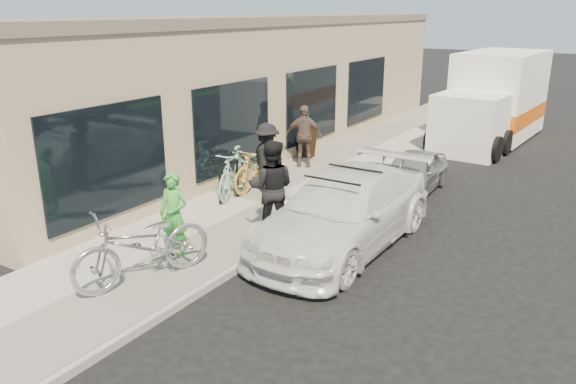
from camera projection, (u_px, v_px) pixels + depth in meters
The scene contains 17 objects.
ground at pixel (256, 279), 9.63m from camera, with size 120.00×120.00×0.00m, color black.
sidewalk at pixel (260, 205), 13.04m from camera, with size 3.00×34.00×0.15m, color #A7A296.
curb at pixel (318, 218), 12.26m from camera, with size 0.12×34.00×0.13m, color #9B948D.
storefront at pixel (265, 84), 18.06m from camera, with size 3.60×20.00×4.22m.
bike_rack at pixel (229, 177), 13.01m from camera, with size 0.10×0.66×0.93m.
sandwich_board at pixel (304, 141), 16.90m from camera, with size 0.59×0.60×0.97m.
sedan_white at pixel (344, 211), 10.79m from camera, with size 2.14×5.02×1.48m.
sedan_silver at pixel (412, 173), 14.06m from camera, with size 1.22×3.04×1.04m, color gray.
moving_truck at pixel (494, 102), 19.43m from camera, with size 2.67×6.28×3.02m.
tandem_bike at pixel (143, 246), 9.05m from camera, with size 0.83×2.39×1.26m, color #B0B0B2.
woman_rider at pixel (174, 214), 10.03m from camera, with size 0.56×0.37×1.54m, color green.
man_standing at pixel (271, 188), 10.91m from camera, with size 0.93×0.72×1.91m, color black.
cruiser_bike_a at pixel (233, 172), 13.33m from camera, with size 0.54×1.90×1.14m, color #8ACEB3.
cruiser_bike_b at pixel (255, 168), 14.06m from camera, with size 0.65×1.85×0.97m, color #8ACEB3.
cruiser_bike_c at pixel (257, 168), 13.79m from camera, with size 0.52×1.82×1.10m, color gold.
bystander_a at pixel (267, 158), 13.47m from camera, with size 1.11×0.64×1.71m, color black.
bystander_b at pixel (304, 136), 15.81m from camera, with size 1.02×0.42×1.74m, color brown.
Camera 1 is at (5.09, -7.07, 4.41)m, focal length 35.00 mm.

